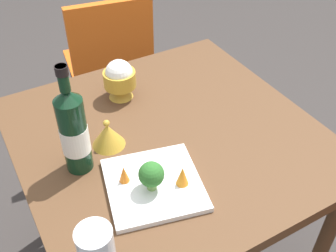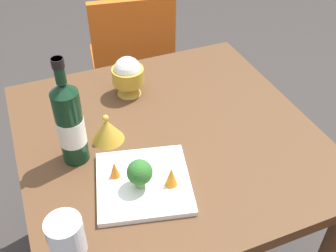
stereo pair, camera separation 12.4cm
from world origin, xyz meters
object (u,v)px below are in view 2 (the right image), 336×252
at_px(carrot_garnish_left, 171,177).
at_px(rice_bowl, 128,75).
at_px(wine_bottle, 70,124).
at_px(wine_glass, 67,238).
at_px(broccoli_floret, 140,173).
at_px(carrot_garnish_right, 115,169).
at_px(rice_bowl_lid, 107,130).
at_px(serving_plate, 143,183).
at_px(chair_by_wall, 133,54).

bearing_deg(carrot_garnish_left, rice_bowl, -93.73).
relative_size(wine_bottle, wine_glass, 1.85).
bearing_deg(broccoli_floret, carrot_garnish_right, -48.53).
bearing_deg(rice_bowl_lid, broccoli_floret, 96.53).
xyz_separation_m(rice_bowl, rice_bowl_lid, (0.13, 0.21, -0.04)).
height_order(wine_glass, serving_plate, wine_glass).
distance_m(wine_glass, carrot_garnish_right, 0.29).
xyz_separation_m(wine_glass, carrot_garnish_right, (-0.16, -0.23, -0.09)).
bearing_deg(wine_glass, broccoli_floret, -141.03).
relative_size(wine_glass, carrot_garnish_right, 3.49).
xyz_separation_m(wine_bottle, rice_bowl, (-0.24, -0.25, -0.06)).
xyz_separation_m(rice_bowl_lid, carrot_garnish_left, (-0.10, 0.26, 0.01)).
bearing_deg(carrot_garnish_right, wine_bottle, -56.83).
bearing_deg(carrot_garnish_right, rice_bowl, -112.98).
distance_m(wine_bottle, broccoli_floret, 0.24).
bearing_deg(broccoli_floret, chair_by_wall, -106.36).
bearing_deg(wine_glass, chair_by_wall, -113.12).
bearing_deg(chair_by_wall, broccoli_floret, -97.71).
distance_m(rice_bowl, carrot_garnish_left, 0.46).
height_order(chair_by_wall, carrot_garnish_left, chair_by_wall).
bearing_deg(broccoli_floret, rice_bowl_lid, -83.47).
xyz_separation_m(rice_bowl_lid, carrot_garnish_right, (0.03, 0.17, 0.00)).
xyz_separation_m(chair_by_wall, wine_bottle, (0.44, 0.86, 0.34)).
distance_m(wine_bottle, rice_bowl_lid, 0.15).
height_order(chair_by_wall, carrot_garnish_right, chair_by_wall).
bearing_deg(carrot_garnish_left, wine_glass, 26.68).
bearing_deg(rice_bowl_lid, wine_glass, 65.09).
bearing_deg(carrot_garnish_right, serving_plate, 145.30).
distance_m(serving_plate, carrot_garnish_right, 0.09).
relative_size(chair_by_wall, broccoli_floret, 9.91).
bearing_deg(rice_bowl, wine_glass, 62.22).
height_order(chair_by_wall, wine_glass, wine_glass).
xyz_separation_m(wine_glass, carrot_garnish_left, (-0.29, -0.15, -0.08)).
height_order(wine_bottle, rice_bowl, wine_bottle).
relative_size(wine_bottle, carrot_garnish_right, 6.48).
bearing_deg(wine_glass, rice_bowl_lid, -114.91).
bearing_deg(rice_bowl, broccoli_floret, 76.11).
height_order(wine_bottle, carrot_garnish_right, wine_bottle).
xyz_separation_m(rice_bowl, carrot_garnish_left, (0.03, 0.46, -0.03)).
distance_m(wine_bottle, wine_glass, 0.36).
distance_m(rice_bowl, serving_plate, 0.44).
bearing_deg(carrot_garnish_left, carrot_garnish_right, -33.18).
bearing_deg(carrot_garnish_left, wine_bottle, -44.71).
height_order(chair_by_wall, rice_bowl, rice_bowl).
height_order(chair_by_wall, broccoli_floret, chair_by_wall).
xyz_separation_m(chair_by_wall, rice_bowl_lid, (0.33, 0.81, 0.25)).
distance_m(wine_glass, carrot_garnish_left, 0.34).
bearing_deg(broccoli_floret, wine_glass, 38.97).
bearing_deg(wine_bottle, serving_plate, 130.84).
bearing_deg(carrot_garnish_left, rice_bowl_lid, -67.82).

